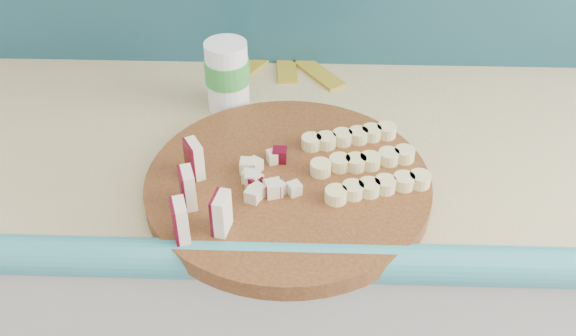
{
  "coord_description": "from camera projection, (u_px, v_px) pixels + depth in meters",
  "views": [
    {
      "loc": [
        -0.29,
        0.56,
        1.59
      ],
      "look_at": [
        -0.32,
        1.35,
        0.96
      ],
      "focal_mm": 40.0,
      "sensor_mm": 36.0,
      "label": 1
    }
  ],
  "objects": [
    {
      "name": "cutting_board",
      "position": [
        288.0,
        185.0,
        1.03
      ],
      "size": [
        0.57,
        0.57,
        0.03
      ],
      "primitive_type": "cylinder",
      "rotation": [
        0.0,
        0.0,
        0.29
      ],
      "color": "#43200E",
      "rests_on": "kitchen_counter"
    },
    {
      "name": "apple_wedges",
      "position": [
        195.0,
        194.0,
        0.94
      ],
      "size": [
        0.09,
        0.19,
        0.06
      ],
      "color": "#F6E6C4",
      "rests_on": "cutting_board"
    },
    {
      "name": "canister",
      "position": [
        227.0,
        75.0,
        1.19
      ],
      "size": [
        0.08,
        0.08,
        0.14
      ],
      "rotation": [
        0.0,
        0.0,
        -0.12
      ],
      "color": "white",
      "rests_on": "kitchen_counter"
    },
    {
      "name": "kitchen_counter",
      "position": [
        479.0,
        308.0,
        1.43
      ],
      "size": [
        2.2,
        0.63,
        0.91
      ],
      "color": "beige",
      "rests_on": "ground"
    },
    {
      "name": "apple_chunks",
      "position": [
        270.0,
        175.0,
        1.01
      ],
      "size": [
        0.07,
        0.07,
        0.02
      ],
      "color": "beige",
      "rests_on": "cutting_board"
    },
    {
      "name": "banana_peel",
      "position": [
        284.0,
        65.0,
        1.36
      ],
      "size": [
        0.26,
        0.21,
        0.01
      ],
      "rotation": [
        0.0,
        0.0,
        -0.09
      ],
      "color": "gold",
      "rests_on": "kitchen_counter"
    },
    {
      "name": "banana_slices",
      "position": [
        363.0,
        161.0,
        1.04
      ],
      "size": [
        0.2,
        0.2,
        0.02
      ],
      "color": "#E4D68B",
      "rests_on": "cutting_board"
    }
  ]
}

